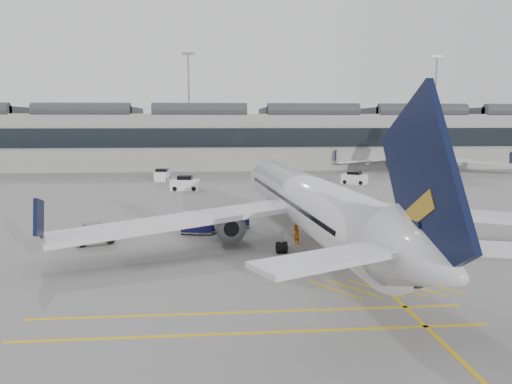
{
  "coord_description": "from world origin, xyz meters",
  "views": [
    {
      "loc": [
        0.13,
        -33.89,
        9.49
      ],
      "look_at": [
        3.59,
        4.86,
        4.0
      ],
      "focal_mm": 35.0,
      "sensor_mm": 36.0,
      "label": 1
    }
  ],
  "objects": [
    {
      "name": "ground",
      "position": [
        0.0,
        0.0,
        0.0
      ],
      "size": [
        220.0,
        220.0,
        0.0
      ],
      "primitive_type": "plane",
      "color": "gray",
      "rests_on": "ground"
    },
    {
      "name": "terminal",
      "position": [
        0.0,
        71.93,
        6.14
      ],
      "size": [
        200.0,
        20.45,
        12.4
      ],
      "color": "#9E9E99",
      "rests_on": "ground"
    },
    {
      "name": "light_masts",
      "position": [
        -1.67,
        86.0,
        14.49
      ],
      "size": [
        113.0,
        0.6,
        25.45
      ],
      "color": "slate",
      "rests_on": "ground"
    },
    {
      "name": "apron_markings",
      "position": [
        10.0,
        10.0,
        0.01
      ],
      "size": [
        0.25,
        60.0,
        0.01
      ],
      "primitive_type": "cube",
      "color": "gold",
      "rests_on": "ground"
    },
    {
      "name": "airliner_main",
      "position": [
        7.64,
        3.28,
        3.31
      ],
      "size": [
        38.62,
        42.32,
        11.25
      ],
      "rotation": [
        0.0,
        0.0,
        0.08
      ],
      "color": "silver",
      "rests_on": "ground"
    },
    {
      "name": "airliner_far",
      "position": [
        40.6,
        60.65,
        2.81
      ],
      "size": [
        31.8,
        35.2,
        9.57
      ],
      "rotation": [
        0.0,
        0.0,
        -0.26
      ],
      "color": "silver",
      "rests_on": "ground"
    },
    {
      "name": "belt_loader",
      "position": [
        9.5,
        12.13,
        0.53
      ],
      "size": [
        4.58,
        2.55,
        1.81
      ],
      "rotation": [
        0.0,
        0.0,
        0.31
      ],
      "color": "beige",
      "rests_on": "ground"
    },
    {
      "name": "baggage_cart_a",
      "position": [
        0.65,
        8.6,
        1.01
      ],
      "size": [
        2.02,
        1.76,
        1.89
      ],
      "rotation": [
        0.0,
        0.0,
        0.17
      ],
      "color": "gray",
      "rests_on": "ground"
    },
    {
      "name": "baggage_cart_b",
      "position": [
        2.44,
        10.01,
        0.96
      ],
      "size": [
        2.14,
        1.99,
        1.8
      ],
      "rotation": [
        0.0,
        0.0,
        0.42
      ],
      "color": "gray",
      "rests_on": "ground"
    },
    {
      "name": "baggage_cart_c",
      "position": [
        -0.71,
        7.95,
        0.95
      ],
      "size": [
        1.83,
        1.57,
        1.78
      ],
      "rotation": [
        0.0,
        0.0,
        -0.11
      ],
      "color": "gray",
      "rests_on": "ground"
    },
    {
      "name": "baggage_cart_d",
      "position": [
        -1.64,
        8.17,
        0.97
      ],
      "size": [
        1.96,
        1.72,
        1.8
      ],
      "rotation": [
        0.0,
        0.0,
        -0.2
      ],
      "color": "gray",
      "rests_on": "ground"
    },
    {
      "name": "ramp_agent_a",
      "position": [
        7.98,
        8.43,
        0.98
      ],
      "size": [
        0.85,
        0.73,
        1.96
      ],
      "primitive_type": "imported",
      "rotation": [
        0.0,
        0.0,
        0.43
      ],
      "color": "orange",
      "rests_on": "ground"
    },
    {
      "name": "ramp_agent_b",
      "position": [
        6.55,
        3.55,
        0.79
      ],
      "size": [
        0.97,
        0.94,
        1.57
      ],
      "primitive_type": "imported",
      "rotation": [
        0.0,
        0.0,
        3.81
      ],
      "color": "orange",
      "rests_on": "ground"
    },
    {
      "name": "pushback_tug",
      "position": [
        -9.11,
        5.26,
        0.71
      ],
      "size": [
        3.32,
        2.74,
        1.61
      ],
      "rotation": [
        0.0,
        0.0,
        0.42
      ],
      "color": "#535548",
      "rests_on": "ground"
    },
    {
      "name": "safety_cone_nose",
      "position": [
        10.3,
        22.78,
        0.27
      ],
      "size": [
        0.39,
        0.39,
        0.54
      ],
      "primitive_type": "cone",
      "color": "#F24C0A",
      "rests_on": "ground"
    },
    {
      "name": "safety_cone_engine",
      "position": [
        16.48,
        6.38,
        0.24
      ],
      "size": [
        0.34,
        0.34,
        0.47
      ],
      "primitive_type": "cone",
      "color": "#F24C0A",
      "rests_on": "ground"
    },
    {
      "name": "service_van_left",
      "position": [
        -3.59,
        35.75,
        0.91
      ],
      "size": [
        4.12,
        2.36,
        2.03
      ],
      "rotation": [
        0.0,
        0.0,
        -0.1
      ],
      "color": "white",
      "rests_on": "ground"
    },
    {
      "name": "service_van_mid",
      "position": [
        -7.93,
        47.78,
        0.88
      ],
      "size": [
        2.28,
        4.01,
        1.98
      ],
      "rotation": [
        0.0,
        0.0,
        1.47
      ],
      "color": "white",
      "rests_on": "ground"
    },
    {
      "name": "service_van_right",
      "position": [
        22.04,
        40.79,
        0.86
      ],
      "size": [
        4.17,
        3.61,
        1.93
      ],
      "rotation": [
        0.0,
        0.0,
        -0.57
      ],
      "color": "white",
      "rests_on": "ground"
    }
  ]
}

